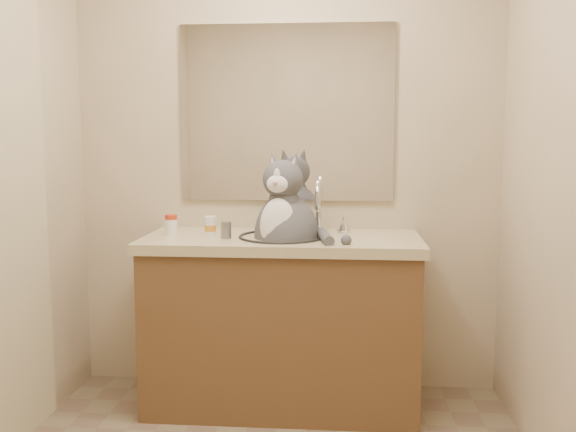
# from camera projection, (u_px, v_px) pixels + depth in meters

# --- Properties ---
(room) EXTENTS (2.22, 2.52, 2.42)m
(room) POSITION_uv_depth(u_px,v_px,m) (255.00, 178.00, 2.11)
(room) COLOR #817459
(room) RESTS_ON ground
(vanity) EXTENTS (1.34, 0.59, 1.12)m
(vanity) POSITION_uv_depth(u_px,v_px,m) (282.00, 318.00, 3.16)
(vanity) COLOR brown
(vanity) RESTS_ON ground
(mirror) EXTENTS (1.10, 0.02, 0.90)m
(mirror) POSITION_uv_depth(u_px,v_px,m) (287.00, 113.00, 3.30)
(mirror) COLOR white
(mirror) RESTS_ON room
(cat) EXTENTS (0.43, 0.44, 0.63)m
(cat) POSITION_uv_depth(u_px,v_px,m) (286.00, 229.00, 3.07)
(cat) COLOR #4D4C52
(cat) RESTS_ON vanity
(pill_bottle_redcap) EXTENTS (0.07, 0.07, 0.10)m
(pill_bottle_redcap) POSITION_uv_depth(u_px,v_px,m) (171.00, 225.00, 3.14)
(pill_bottle_redcap) COLOR white
(pill_bottle_redcap) RESTS_ON vanity
(pill_bottle_orange) EXTENTS (0.07, 0.07, 0.10)m
(pill_bottle_orange) POSITION_uv_depth(u_px,v_px,m) (211.00, 226.00, 3.12)
(pill_bottle_orange) COLOR white
(pill_bottle_orange) RESTS_ON vanity
(grey_canister) EXTENTS (0.06, 0.06, 0.08)m
(grey_canister) POSITION_uv_depth(u_px,v_px,m) (226.00, 230.00, 3.05)
(grey_canister) COLOR slate
(grey_canister) RESTS_ON vanity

